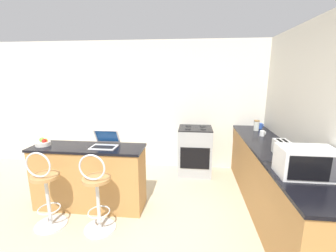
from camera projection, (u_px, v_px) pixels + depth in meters
ground_plane at (116, 252)px, 2.51m from camera, size 20.00×20.00×0.00m
wall_back at (153, 106)px, 4.67m from camera, size 12.00×0.06×2.60m
breakfast_bar at (90, 177)px, 3.29m from camera, size 1.61×0.50×0.93m
counter_right at (271, 181)px, 3.16m from camera, size 0.61×3.03×0.93m
bar_stool_near at (46, 191)px, 2.83m from camera, size 0.40×0.40×1.04m
bar_stool_far at (97, 194)px, 2.76m from camera, size 0.40×0.40×1.04m
laptop at (105, 142)px, 3.20m from camera, size 0.36×0.32×0.23m
microwave at (306, 162)px, 2.23m from camera, size 0.53×0.34×0.30m
toaster at (282, 148)px, 2.83m from camera, size 0.19×0.30×0.19m
stove_range at (195, 151)px, 4.43m from camera, size 0.64×0.59×0.94m
storage_jar at (256, 125)px, 4.09m from camera, size 0.10×0.10×0.19m
mug_blue at (260, 126)px, 4.25m from camera, size 0.10×0.08×0.10m
fruit_bowl at (43, 143)px, 3.23m from camera, size 0.20×0.20×0.11m
mug_white at (262, 133)px, 3.74m from camera, size 0.09×0.08×0.09m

